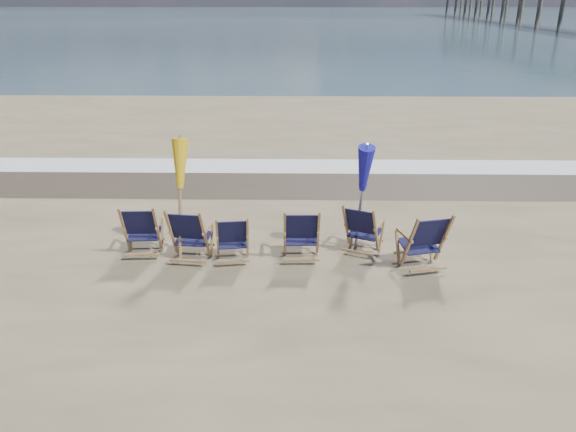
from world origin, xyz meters
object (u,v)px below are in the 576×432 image
beach_chair_0 (157,231)px  umbrella_blue (362,169)px  beach_chair_2 (248,239)px  beach_chair_4 (375,232)px  beach_chair_1 (205,237)px  beach_chair_5 (444,241)px  beach_chair_3 (318,235)px  umbrella_yellow (177,171)px

beach_chair_0 → umbrella_blue: 3.79m
beach_chair_2 → umbrella_blue: umbrella_blue is taller
beach_chair_4 → umbrella_blue: (-0.26, 0.23, 1.10)m
beach_chair_1 → beach_chair_5: 4.09m
beach_chair_0 → beach_chair_5: beach_chair_5 is taller
beach_chair_5 → beach_chair_4: bearing=-38.4°
beach_chair_2 → beach_chair_3: beach_chair_3 is taller
beach_chair_1 → umbrella_blue: umbrella_blue is taller
beach_chair_4 → beach_chair_5: (1.09, -0.49, 0.06)m
beach_chair_4 → umbrella_yellow: (-3.44, -0.08, 1.14)m
beach_chair_1 → umbrella_blue: 2.98m
beach_chair_4 → beach_chair_2: bearing=31.7°
beach_chair_3 → umbrella_blue: (0.76, 0.44, 1.07)m
beach_chair_1 → beach_chair_4: size_ratio=1.07×
beach_chair_0 → beach_chair_4: (3.88, 0.05, -0.02)m
beach_chair_0 → beach_chair_3: beach_chair_3 is taller
beach_chair_4 → beach_chair_3: bearing=36.7°
beach_chair_3 → beach_chair_2: bearing=0.9°
umbrella_blue → beach_chair_4: bearing=-40.7°
beach_chair_3 → umbrella_yellow: bearing=-4.8°
beach_chair_3 → umbrella_yellow: 2.66m
beach_chair_0 → umbrella_yellow: (0.44, -0.03, 1.12)m
beach_chair_3 → beach_chair_4: beach_chair_3 is taller
beach_chair_3 → umbrella_blue: bearing=-151.6°
umbrella_yellow → beach_chair_4: bearing=1.3°
umbrella_yellow → umbrella_blue: bearing=5.5°
beach_chair_1 → beach_chair_3: (1.97, 0.12, -0.01)m
beach_chair_4 → beach_chair_5: bearing=-179.1°
beach_chair_1 → beach_chair_4: 3.01m
beach_chair_3 → beach_chair_4: (1.02, 0.21, -0.03)m
beach_chair_0 → beach_chair_4: beach_chair_0 is taller
beach_chair_2 → umbrella_yellow: size_ratio=0.43×
beach_chair_1 → beach_chair_4: bearing=-167.0°
beach_chair_4 → beach_chair_5: size_ratio=0.89×
beach_chair_0 → beach_chair_3: bearing=173.1°
beach_chair_4 → umbrella_blue: umbrella_blue is taller
beach_chair_1 → beach_chair_2: beach_chair_1 is taller
beach_chair_2 → beach_chair_5: beach_chair_5 is taller
umbrella_yellow → beach_chair_3: bearing=-3.2°
beach_chair_1 → umbrella_yellow: bearing=-22.9°
beach_chair_5 → beach_chair_1: bearing=-16.5°
beach_chair_0 → beach_chair_4: 3.88m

